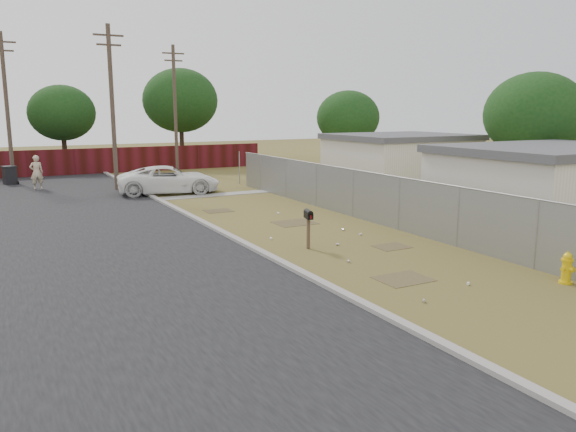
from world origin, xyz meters
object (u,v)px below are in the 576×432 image
fire_hydrant (567,268)px  pickup_truck (169,180)px  trash_bin (10,175)px  mailbox (308,218)px  pedestrian (37,172)px

fire_hydrant → pickup_truck: (-4.49, 20.55, 0.34)m
trash_bin → mailbox: bearing=-70.6°
fire_hydrant → pedestrian: pedestrian is taller
fire_hydrant → mailbox: (-4.05, 6.40, 0.62)m
mailbox → pedestrian: bearing=108.9°
pedestrian → trash_bin: (-1.28, 3.09, -0.39)m
mailbox → fire_hydrant: bearing=-57.6°
mailbox → trash_bin: mailbox is taller
mailbox → trash_bin: size_ratio=1.14×
pickup_truck → fire_hydrant: bearing=-155.7°
fire_hydrant → pedestrian: size_ratio=0.44×
pedestrian → trash_bin: bearing=-70.1°
pickup_truck → trash_bin: bearing=54.3°
trash_bin → pedestrian: bearing=-67.5°
pickup_truck → pedestrian: size_ratio=2.76×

